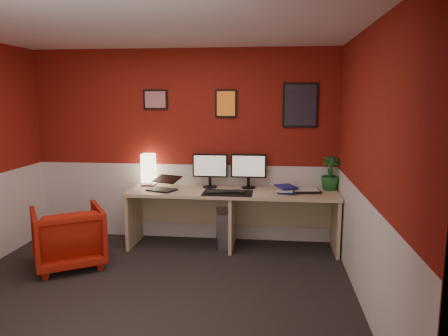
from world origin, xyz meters
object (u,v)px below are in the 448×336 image
(pc_tower, at_px, (225,227))
(armchair, at_px, (68,237))
(laptop, at_px, (162,182))
(monitor_left, at_px, (210,165))
(shoji_lamp, at_px, (148,170))
(potted_plant, at_px, (330,173))
(monitor_right, at_px, (249,166))
(desk, at_px, (232,219))
(zen_tray, at_px, (305,191))

(pc_tower, relative_size, armchair, 0.60)
(laptop, xyz_separation_m, armchair, (-0.89, -0.73, -0.50))
(laptop, relative_size, monitor_left, 0.57)
(shoji_lamp, xyz_separation_m, potted_plant, (2.34, -0.00, 0.01))
(monitor_right, bearing_deg, potted_plant, 1.31)
(potted_plant, xyz_separation_m, pc_tower, (-1.32, -0.12, -0.71))
(desk, height_order, armchair, desk)
(pc_tower, bearing_deg, shoji_lamp, 162.76)
(monitor_left, bearing_deg, potted_plant, 1.51)
(laptop, height_order, zen_tray, laptop)
(monitor_right, xyz_separation_m, potted_plant, (1.03, 0.02, -0.08))
(potted_plant, distance_m, armchair, 3.21)
(desk, height_order, zen_tray, zen_tray)
(laptop, distance_m, armchair, 1.26)
(desk, relative_size, monitor_right, 4.48)
(laptop, bearing_deg, desk, 27.44)
(laptop, height_order, monitor_right, monitor_right)
(laptop, bearing_deg, armchair, -117.97)
(monitor_right, bearing_deg, laptop, -165.59)
(shoji_lamp, height_order, monitor_right, monitor_right)
(laptop, distance_m, monitor_left, 0.65)
(monitor_left, height_order, armchair, monitor_left)
(zen_tray, height_order, pc_tower, zen_tray)
(potted_plant, bearing_deg, pc_tower, -174.92)
(shoji_lamp, height_order, armchair, shoji_lamp)
(zen_tray, xyz_separation_m, pc_tower, (-1.00, 0.07, -0.52))
(laptop, relative_size, armchair, 0.44)
(monitor_left, distance_m, monitor_right, 0.49)
(monitor_left, bearing_deg, armchair, -145.84)
(zen_tray, bearing_deg, monitor_right, 167.26)
(laptop, xyz_separation_m, monitor_left, (0.57, 0.26, 0.18))
(shoji_lamp, distance_m, monitor_left, 0.83)
(desk, distance_m, laptop, 1.00)
(desk, height_order, shoji_lamp, shoji_lamp)
(desk, distance_m, armchair, 1.94)
(monitor_left, bearing_deg, laptop, -155.73)
(shoji_lamp, bearing_deg, zen_tray, -5.23)
(shoji_lamp, bearing_deg, monitor_right, -1.08)
(shoji_lamp, relative_size, monitor_left, 0.69)
(shoji_lamp, bearing_deg, pc_tower, -6.62)
(monitor_right, bearing_deg, shoji_lamp, 178.92)
(desk, xyz_separation_m, laptop, (-0.88, -0.08, 0.47))
(monitor_right, xyz_separation_m, pc_tower, (-0.29, -0.09, -0.80))
(potted_plant, height_order, armchair, potted_plant)
(desk, bearing_deg, shoji_lamp, 168.82)
(laptop, relative_size, monitor_right, 0.57)
(monitor_left, height_order, potted_plant, monitor_left)
(desk, distance_m, pc_tower, 0.20)
(monitor_right, distance_m, armchair, 2.30)
(shoji_lamp, bearing_deg, potted_plant, -0.03)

